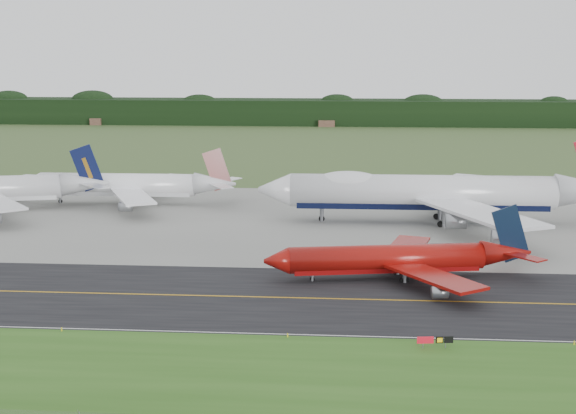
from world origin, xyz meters
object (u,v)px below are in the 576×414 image
at_px(jet_red_737, 401,259).
at_px(taxiway_sign, 435,340).
at_px(jet_star_tail, 129,185).
at_px(jet_ba_747, 435,193).

relative_size(jet_red_737, taxiway_sign, 9.74).
relative_size(jet_red_737, jet_star_tail, 0.85).
bearing_deg(jet_red_737, jet_star_tail, 135.91).
bearing_deg(jet_star_tail, taxiway_sign, -54.85).
xyz_separation_m(jet_ba_747, jet_star_tail, (-69.83, 15.92, -2.03)).
bearing_deg(jet_ba_747, taxiway_sign, -95.70).
height_order(jet_red_737, jet_star_tail, jet_star_tail).
relative_size(jet_ba_747, jet_red_737, 1.76).
distance_m(jet_ba_747, taxiway_sign, 73.48).
bearing_deg(taxiway_sign, jet_star_tail, 125.15).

